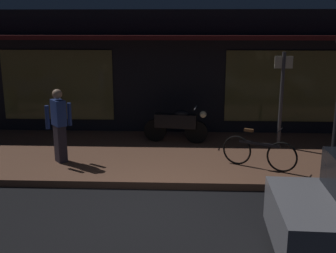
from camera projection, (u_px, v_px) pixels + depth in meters
name	position (u px, v px, depth m)	size (l,w,h in m)	color
ground_plane	(157.00, 212.00, 7.22)	(60.00, 60.00, 0.00)	black
sidewalk_slab	(165.00, 155.00, 10.11)	(18.00, 4.00, 0.15)	brown
storefront_building	(171.00, 70.00, 12.97)	(18.00, 3.30, 3.60)	black
motorcycle	(177.00, 124.00, 10.84)	(1.70, 0.55, 0.97)	black
bicycle_parked	(259.00, 152.00, 8.90)	(1.50, 0.79, 0.91)	black
person_photographer	(59.00, 124.00, 9.20)	(0.53, 0.46, 1.67)	#28232D
sign_post	(282.00, 94.00, 10.22)	(0.44, 0.09, 2.40)	#47474C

